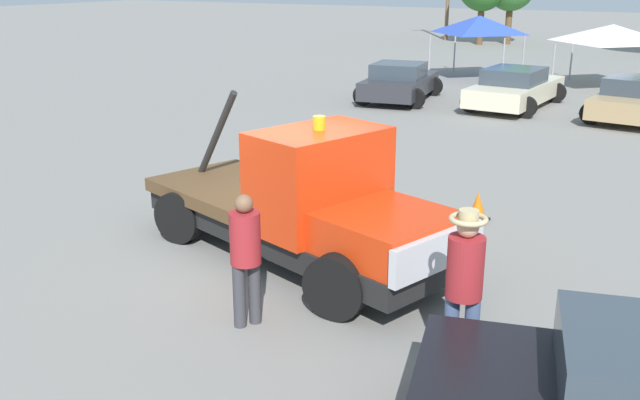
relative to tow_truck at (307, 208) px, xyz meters
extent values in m
plane|color=gray|center=(-0.34, 0.11, -0.93)|extent=(160.00, 160.00, 0.00)
cube|color=black|center=(-0.34, 0.11, -0.40)|extent=(5.91, 3.38, 0.35)
cube|color=red|center=(1.60, -0.51, 0.05)|extent=(2.01, 2.07, 0.55)
cube|color=silver|center=(2.40, -0.76, 0.02)|extent=(0.65, 1.72, 0.50)
cube|color=red|center=(0.26, -0.08, 0.51)|extent=(1.78, 2.25, 1.48)
cube|color=brown|center=(-1.68, 0.53, -0.12)|extent=(3.28, 2.72, 0.22)
cylinder|color=black|center=(-2.22, 0.70, 0.77)|extent=(1.17, 0.47, 1.63)
cylinder|color=orange|center=(0.26, -0.08, 1.35)|extent=(0.18, 0.18, 0.20)
cylinder|color=black|center=(1.81, 0.41, -0.49)|extent=(0.88, 0.26, 0.88)
cylinder|color=black|center=(1.25, -1.37, -0.49)|extent=(0.88, 0.26, 0.88)
cylinder|color=black|center=(-1.80, 1.55, -0.49)|extent=(0.88, 0.26, 0.88)
cylinder|color=black|center=(-2.37, -0.23, -0.49)|extent=(0.88, 0.26, 0.88)
cylinder|color=black|center=(3.70, -2.07, -0.59)|extent=(0.68, 0.22, 0.68)
cylinder|color=#475B84|center=(3.19, -1.74, -0.48)|extent=(0.17, 0.17, 0.90)
cylinder|color=#475B84|center=(2.97, -1.80, -0.48)|extent=(0.17, 0.17, 0.90)
cylinder|color=maroon|center=(3.08, -1.77, 0.33)|extent=(0.41, 0.41, 0.71)
sphere|color=tan|center=(3.08, -1.77, 0.80)|extent=(0.24, 0.24, 0.24)
torus|color=tan|center=(3.08, -1.77, 0.89)|extent=(0.43, 0.43, 0.06)
cylinder|color=tan|center=(3.08, -1.77, 0.94)|extent=(0.22, 0.22, 0.11)
cylinder|color=#38383D|center=(0.29, -2.19, -0.50)|extent=(0.16, 0.16, 0.85)
cylinder|color=#38383D|center=(0.40, -2.00, -0.50)|extent=(0.16, 0.16, 0.85)
cylinder|color=maroon|center=(0.34, -2.10, 0.26)|extent=(0.39, 0.39, 0.68)
sphere|color=brown|center=(0.34, -2.10, 0.71)|extent=(0.23, 0.23, 0.23)
cube|color=#2D2D33|center=(-4.79, 14.46, -0.39)|extent=(2.53, 4.46, 0.60)
cube|color=#333D47|center=(-4.76, 14.25, 0.16)|extent=(1.93, 2.01, 0.50)
cylinder|color=black|center=(-5.90, 15.73, -0.59)|extent=(0.68, 0.22, 0.68)
cylinder|color=black|center=(-4.12, 16.01, -0.59)|extent=(0.68, 0.22, 0.68)
cylinder|color=black|center=(-5.46, 12.90, -0.59)|extent=(0.68, 0.22, 0.68)
cylinder|color=black|center=(-3.68, 13.18, -0.59)|extent=(0.68, 0.22, 0.68)
cube|color=beige|center=(-0.86, 15.14, -0.39)|extent=(2.19, 5.00, 0.60)
cube|color=#333D47|center=(-0.88, 14.89, 0.16)|extent=(1.80, 2.15, 0.50)
cylinder|color=black|center=(-1.67, 16.85, -0.59)|extent=(0.68, 0.22, 0.68)
cylinder|color=black|center=(0.14, 16.74, -0.59)|extent=(0.68, 0.22, 0.68)
cylinder|color=black|center=(-1.87, 13.53, -0.59)|extent=(0.68, 0.22, 0.68)
cylinder|color=black|center=(-0.06, 13.42, -0.59)|extent=(0.68, 0.22, 0.68)
cube|color=tan|center=(2.92, 14.85, -0.39)|extent=(2.33, 4.57, 0.60)
cube|color=#333D47|center=(2.90, 14.63, 0.16)|extent=(1.82, 2.02, 0.50)
cylinder|color=black|center=(2.23, 16.43, -0.59)|extent=(0.68, 0.22, 0.68)
cylinder|color=black|center=(1.89, 13.47, -0.59)|extent=(0.68, 0.22, 0.68)
cylinder|color=#9E9EA3|center=(-5.69, 19.54, 0.01)|extent=(0.07, 0.07, 1.89)
cylinder|color=#9E9EA3|center=(-2.58, 19.54, 0.01)|extent=(0.07, 0.07, 1.89)
cylinder|color=#9E9EA3|center=(-5.69, 22.65, 0.01)|extent=(0.07, 0.07, 1.89)
cylinder|color=#9E9EA3|center=(-2.58, 22.65, 0.01)|extent=(0.07, 0.07, 1.89)
pyramid|color=#2D4CB7|center=(-4.13, 21.10, 1.32)|extent=(3.11, 3.11, 0.73)
cylinder|color=#9E9EA3|center=(-0.60, 19.38, -0.05)|extent=(0.07, 0.07, 1.76)
cylinder|color=#9E9EA3|center=(-0.60, 22.86, -0.05)|extent=(0.07, 0.07, 1.76)
pyramid|color=white|center=(1.14, 21.12, 1.17)|extent=(3.48, 3.48, 0.68)
cylinder|color=brown|center=(-7.21, 36.83, 0.08)|extent=(0.40, 0.40, 2.02)
cylinder|color=brown|center=(-8.67, 35.71, 0.08)|extent=(0.40, 0.40, 2.02)
cube|color=black|center=(1.67, 3.28, -0.91)|extent=(0.40, 0.40, 0.04)
cone|color=orange|center=(1.67, 3.28, -0.66)|extent=(0.36, 0.36, 0.55)
camera|label=1|loc=(5.28, -8.85, 3.43)|focal=40.00mm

